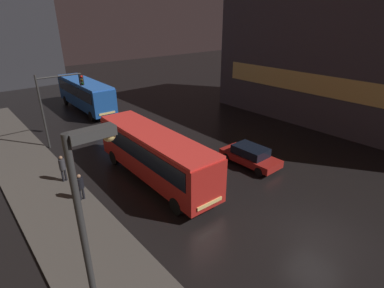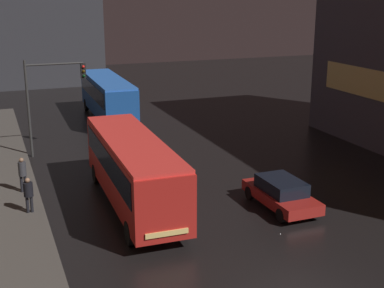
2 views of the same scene
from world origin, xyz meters
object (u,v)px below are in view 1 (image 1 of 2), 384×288
Objects in this scene: bus_far at (85,92)px; street_lamp_sidewalk at (91,223)px; car_taxi at (250,155)px; pedestrian_mid at (80,184)px; bus_near at (154,152)px; pedestrian_near at (62,166)px; traffic_light_main at (57,97)px.

bus_far is 28.03m from street_lamp_sidewalk.
pedestrian_mid reaches higher than car_taxi.
bus_far reaches higher than bus_near.
car_taxi is at bearing 101.13° from bus_far.
street_lamp_sidewalk is (-7.21, -8.16, 3.10)m from bus_near.
pedestrian_mid is (0.05, -2.77, -0.07)m from pedestrian_near.
car_taxi is 12.59m from pedestrian_near.
bus_far is at bearing 56.77° from traffic_light_main.
bus_near is 1.41× the size of street_lamp_sidewalk.
bus_far is 6.59× the size of pedestrian_mid.
traffic_light_main reaches higher than bus_near.
traffic_light_main is at bearing -74.68° from bus_near.
street_lamp_sidewalk is at bearing -104.84° from traffic_light_main.
car_taxi is 2.66× the size of pedestrian_mid.
bus_far is at bearing 68.95° from street_lamp_sidewalk.
pedestrian_near is at bearing -109.34° from traffic_light_main.
pedestrian_near reaches higher than pedestrian_mid.
bus_far is 1.84× the size of traffic_light_main.
bus_far is at bearing -97.51° from bus_near.
car_taxi is 0.58× the size of street_lamp_sidewalk.
bus_far is 2.47× the size of car_taxi.
traffic_light_main is (2.25, 6.40, 2.81)m from pedestrian_near.
bus_far is at bearing 48.57° from pedestrian_near.
bus_near is 0.98× the size of bus_far.
pedestrian_near is at bearing -47.90° from pedestrian_mid.
pedestrian_mid is 10.03m from street_lamp_sidewalk.
traffic_light_main is (2.20, 9.17, 2.88)m from pedestrian_mid.
traffic_light_main is (-2.44, 9.85, 1.99)m from bus_near.
traffic_light_main reaches higher than pedestrian_mid.
bus_far is 9.76m from traffic_light_main.
bus_near is 11.32m from street_lamp_sidewalk.
pedestrian_near is 1.08× the size of pedestrian_mid.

